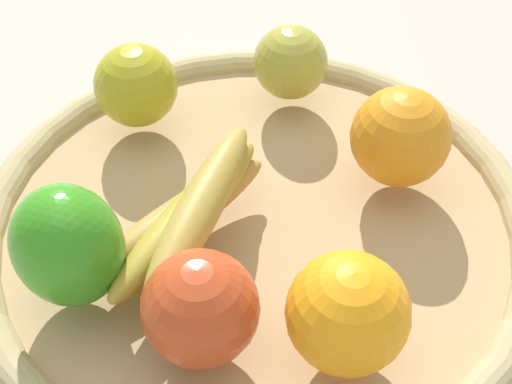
# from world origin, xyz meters

# --- Properties ---
(ground_plane) EXTENTS (2.40, 2.40, 0.00)m
(ground_plane) POSITION_xyz_m (0.00, 0.00, 0.00)
(ground_plane) COLOR #BEADA0
(ground_plane) RESTS_ON ground
(basket) EXTENTS (0.45, 0.45, 0.04)m
(basket) POSITION_xyz_m (0.00, 0.00, 0.02)
(basket) COLOR tan
(basket) RESTS_ON ground_plane
(banana_bunch) EXTENTS (0.17, 0.16, 0.06)m
(banana_bunch) POSITION_xyz_m (-0.06, -0.02, 0.07)
(banana_bunch) COLOR #BB863C
(banana_bunch) RESTS_ON basket
(apple_1) EXTENTS (0.10, 0.10, 0.08)m
(apple_1) POSITION_xyz_m (-0.07, -0.11, 0.08)
(apple_1) COLOR #C2411D
(apple_1) RESTS_ON basket
(apple_0) EXTENTS (0.08, 0.08, 0.07)m
(apple_0) POSITION_xyz_m (0.07, 0.13, 0.07)
(apple_0) COLOR #A6A139
(apple_0) RESTS_ON basket
(orange_1) EXTENTS (0.09, 0.09, 0.08)m
(orange_1) POSITION_xyz_m (0.12, 0.01, 0.08)
(orange_1) COLOR orange
(orange_1) RESTS_ON basket
(orange_0) EXTENTS (0.08, 0.08, 0.08)m
(orange_0) POSITION_xyz_m (0.02, -0.14, 0.08)
(orange_0) COLOR orange
(orange_0) RESTS_ON basket
(apple_2) EXTENTS (0.09, 0.09, 0.07)m
(apple_2) POSITION_xyz_m (-0.07, 0.14, 0.07)
(apple_2) COLOR #ABA11F
(apple_2) RESTS_ON basket
(bell_pepper) EXTENTS (0.11, 0.11, 0.09)m
(bell_pepper) POSITION_xyz_m (-0.14, -0.04, 0.08)
(bell_pepper) COLOR #35911C
(bell_pepper) RESTS_ON basket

